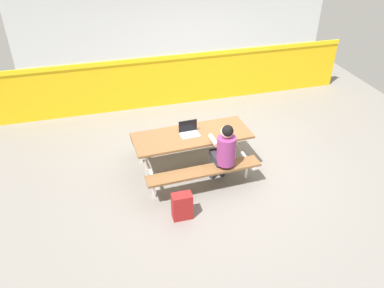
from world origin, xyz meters
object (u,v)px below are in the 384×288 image
at_px(student_nearer, 224,150).
at_px(backpack_dark, 182,206).
at_px(picnic_table_main, 192,143).
at_px(laptop_silver, 189,132).

xyz_separation_m(student_nearer, backpack_dark, (-0.85, -0.57, -0.49)).
bearing_deg(student_nearer, backpack_dark, -145.89).
bearing_deg(picnic_table_main, laptop_silver, 139.82).
relative_size(picnic_table_main, laptop_silver, 6.13).
bearing_deg(student_nearer, laptop_silver, 126.83).
bearing_deg(backpack_dark, laptop_silver, 69.99).
xyz_separation_m(picnic_table_main, laptop_silver, (-0.04, 0.04, 0.21)).
relative_size(student_nearer, backpack_dark, 2.74).
distance_m(picnic_table_main, laptop_silver, 0.22).
height_order(picnic_table_main, laptop_silver, laptop_silver).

